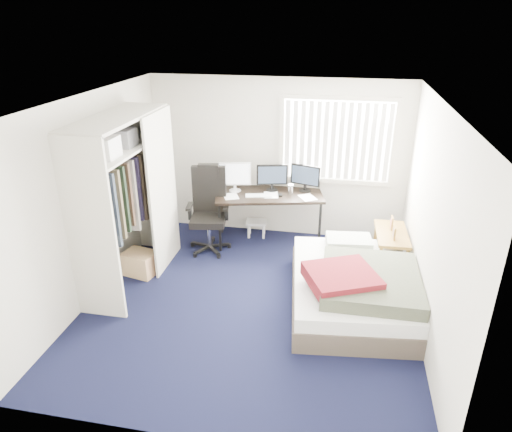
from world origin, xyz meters
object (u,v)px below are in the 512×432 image
object	(u,v)px
nightstand	(391,237)
bed	(355,286)
desk	(269,192)
office_chair	(209,218)

from	to	relation	value
nightstand	bed	size ratio (longest dim) A/B	0.40
desk	bed	distance (m)	2.15
nightstand	desk	bearing A→B (deg)	161.81
nightstand	bed	world-z (taller)	nightstand
office_chair	bed	bearing A→B (deg)	-28.08
nightstand	bed	bearing A→B (deg)	-115.87
office_chair	bed	distance (m)	2.48
nightstand	bed	xyz separation A→B (m)	(-0.48, -1.00, -0.23)
desk	bed	world-z (taller)	desk
office_chair	nightstand	size ratio (longest dim) A/B	1.53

